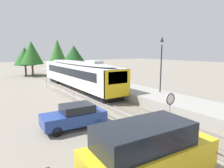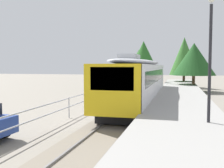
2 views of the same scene
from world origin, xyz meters
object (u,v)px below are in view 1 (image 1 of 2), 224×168
Objects in this scene: commuter_train at (78,73)px; parked_hatchback_blue at (75,116)px; platform_lamp_mid_platform at (162,54)px; parked_van_yellow at (148,156)px; speed_limit_sign at (170,106)px.

parked_hatchback_blue is at bearing -114.85° from commuter_train.
parked_van_yellow is (-9.92, -8.74, -3.33)m from platform_lamp_mid_platform.
parked_hatchback_blue is (-5.54, -11.97, -1.35)m from commuter_train.
platform_lamp_mid_platform reaches higher than parked_hatchback_blue.
commuter_train is at bearing 82.01° from speed_limit_sign.
parked_van_yellow is (-3.30, -1.91, -0.83)m from speed_limit_sign.
speed_limit_sign is 6.05m from parked_hatchback_blue.
platform_lamp_mid_platform is 9.83m from speed_limit_sign.
platform_lamp_mid_platform is 1.07× the size of parked_van_yellow.
parked_van_yellow is at bearing -106.75° from commuter_train.
speed_limit_sign is at bearing -57.53° from parked_hatchback_blue.
platform_lamp_mid_platform is 1.91× the size of speed_limit_sign.
platform_lamp_mid_platform is 1.31× the size of parked_hatchback_blue.
commuter_train is 19.71m from parked_van_yellow.
parked_hatchback_blue is (-9.79, -1.85, -3.83)m from platform_lamp_mid_platform.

